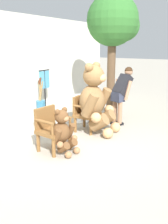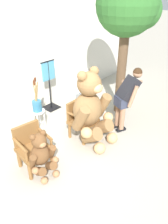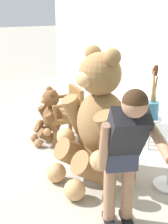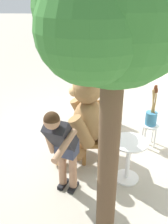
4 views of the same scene
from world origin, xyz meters
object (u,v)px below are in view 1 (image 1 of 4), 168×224
(teddy_bear_small, at_px, (63,132))
(person_visitor, at_px, (122,91))
(white_stool, at_px, (41,115))
(round_side_table, at_px, (81,106))
(patio_tree, at_px, (115,23))
(wooden_chair_right, at_px, (85,112))
(teddy_bear_large, at_px, (95,99))
(brush_bucket, at_px, (41,103))
(wooden_chair_left, at_px, (51,128))
(clothing_display_stand, at_px, (45,93))

(teddy_bear_small, bearing_deg, person_visitor, -6.41)
(teddy_bear_small, distance_m, white_stool, 1.57)
(teddy_bear_small, distance_m, round_side_table, 2.05)
(patio_tree, bearing_deg, white_stool, 154.39)
(person_visitor, distance_m, round_side_table, 1.15)
(wooden_chair_right, bearing_deg, person_visitor, -30.19)
(teddy_bear_large, bearing_deg, patio_tree, 9.91)
(wooden_chair_right, xyz_separation_m, brush_bucket, (-0.45, 1.00, 0.19))
(wooden_chair_left, height_order, clothing_display_stand, clothing_display_stand)
(teddy_bear_small, xyz_separation_m, round_side_table, (1.91, 0.74, 0.01))
(white_stool, xyz_separation_m, round_side_table, (1.02, -0.55, 0.09))
(round_side_table, bearing_deg, brush_bucket, 151.53)
(white_stool, relative_size, brush_bucket, 0.56)
(wooden_chair_right, xyz_separation_m, white_stool, (-0.45, 1.00, -0.11))
(round_side_table, bearing_deg, teddy_bear_small, -158.94)
(person_visitor, distance_m, patio_tree, 1.92)
(clothing_display_stand, bearing_deg, wooden_chair_right, -104.10)
(wooden_chair_right, bearing_deg, clothing_display_stand, 75.90)
(teddy_bear_large, relative_size, white_stool, 3.60)
(wooden_chair_right, height_order, teddy_bear_large, teddy_bear_large)
(person_visitor, height_order, white_stool, person_visitor)
(wooden_chair_left, xyz_separation_m, wooden_chair_right, (1.33, 0.00, 0.00))
(wooden_chair_right, distance_m, person_visitor, 1.17)
(wooden_chair_left, xyz_separation_m, white_stool, (0.88, 1.00, -0.11))
(teddy_bear_small, relative_size, brush_bucket, 1.09)
(brush_bucket, height_order, round_side_table, brush_bucket)
(teddy_bear_large, distance_m, person_visitor, 0.98)
(round_side_table, bearing_deg, wooden_chair_right, -141.97)
(wooden_chair_left, relative_size, white_stool, 1.87)
(brush_bucket, bearing_deg, person_visitor, -48.13)
(white_stool, height_order, patio_tree, patio_tree)
(white_stool, xyz_separation_m, brush_bucket, (0.00, 0.00, 0.30))
(wooden_chair_left, distance_m, patio_tree, 3.63)
(wooden_chair_left, height_order, person_visitor, person_visitor)
(wooden_chair_left, relative_size, person_visitor, 0.58)
(teddy_bear_small, height_order, round_side_table, teddy_bear_small)
(wooden_chair_left, bearing_deg, teddy_bear_large, -11.46)
(round_side_table, xyz_separation_m, patio_tree, (1.04, -0.44, 2.15))
(wooden_chair_left, distance_m, person_visitor, 2.37)
(wooden_chair_right, height_order, patio_tree, patio_tree)
(white_stool, bearing_deg, wooden_chair_right, -65.81)
(clothing_display_stand, bearing_deg, teddy_bear_small, -133.41)
(white_stool, bearing_deg, clothing_display_stand, 32.92)
(teddy_bear_small, bearing_deg, round_side_table, 21.06)
(brush_bucket, xyz_separation_m, round_side_table, (1.02, -0.55, -0.20))
(person_visitor, bearing_deg, teddy_bear_large, 163.56)
(wooden_chair_right, xyz_separation_m, teddy_bear_small, (-1.34, -0.29, -0.02))
(round_side_table, bearing_deg, teddy_bear_large, -128.21)
(white_stool, bearing_deg, teddy_bear_small, -124.79)
(wooden_chair_left, xyz_separation_m, teddy_bear_large, (1.33, -0.27, 0.35))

